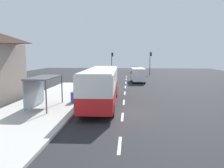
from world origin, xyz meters
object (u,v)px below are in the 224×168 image
(recycling_bin_orange, at_px, (75,96))
(sedan_near, at_px, (135,70))
(recycling_bin_blue, at_px, (74,98))
(traffic_light_near_side, at_px, (150,60))
(traffic_light_far_side, at_px, (112,60))
(sedan_far, at_px, (136,72))
(bus_shelter, at_px, (40,84))
(white_van, at_px, (138,74))
(bus, at_px, (101,84))

(recycling_bin_orange, bearing_deg, sedan_near, 79.78)
(recycling_bin_blue, distance_m, traffic_light_near_side, 32.19)
(traffic_light_far_side, bearing_deg, sedan_far, -27.23)
(bus_shelter, bearing_deg, recycling_bin_blue, 39.85)
(white_van, bearing_deg, traffic_light_near_side, 76.14)
(bus, height_order, recycling_bin_blue, bus)
(traffic_light_near_side, height_order, bus_shelter, traffic_light_near_side)
(bus, xyz_separation_m, white_van, (3.91, 17.09, -0.50))
(white_van, distance_m, recycling_bin_orange, 17.72)
(recycling_bin_blue, xyz_separation_m, traffic_light_far_side, (1.10, 31.37, 2.71))
(bus_shelter, bearing_deg, recycling_bin_orange, 49.02)
(bus, height_order, sedan_far, bus)
(sedan_near, distance_m, recycling_bin_blue, 37.32)
(recycling_bin_blue, relative_size, traffic_light_far_side, 0.19)
(sedan_far, bearing_deg, bus, -98.02)
(sedan_far, height_order, recycling_bin_blue, sedan_far)
(sedan_far, xyz_separation_m, traffic_light_far_side, (-5.40, 2.78, 2.57))
(recycling_bin_blue, bearing_deg, sedan_near, 79.97)
(white_van, relative_size, traffic_light_near_side, 1.02)
(bus, bearing_deg, sedan_far, 81.98)
(sedan_near, bearing_deg, traffic_light_far_side, -135.10)
(bus, height_order, traffic_light_near_side, traffic_light_near_side)
(sedan_near, height_order, sedan_far, same)
(bus, relative_size, traffic_light_far_side, 2.19)
(sedan_near, xyz_separation_m, traffic_light_near_side, (3.20, -6.18, 2.64))
(white_van, height_order, traffic_light_near_side, traffic_light_near_side)
(traffic_light_far_side, height_order, bus_shelter, traffic_light_far_side)
(traffic_light_far_side, xyz_separation_m, bus_shelter, (-3.31, -33.22, -1.26))
(bus, relative_size, sedan_near, 2.50)
(sedan_far, relative_size, traffic_light_near_side, 0.85)
(bus, relative_size, recycling_bin_blue, 11.65)
(recycling_bin_blue, relative_size, bus_shelter, 0.24)
(white_van, height_order, sedan_near, white_van)
(bus, distance_m, traffic_light_near_side, 31.33)
(white_van, bearing_deg, bus_shelter, -114.32)
(white_van, relative_size, bus_shelter, 1.32)
(white_van, relative_size, traffic_light_far_side, 1.04)
(sedan_far, relative_size, traffic_light_far_side, 0.87)
(bus_shelter, bearing_deg, sedan_far, 74.03)
(traffic_light_near_side, bearing_deg, recycling_bin_orange, -107.99)
(white_van, bearing_deg, recycling_bin_orange, -111.19)
(white_van, distance_m, sedan_near, 19.55)
(sedan_far, distance_m, traffic_light_far_side, 6.60)
(white_van, xyz_separation_m, sedan_near, (0.10, 19.54, -0.55))
(bus, bearing_deg, recycling_bin_orange, 166.84)
(bus, bearing_deg, sedan_near, 83.75)
(white_van, xyz_separation_m, recycling_bin_blue, (-6.40, -17.21, -0.69))
(sedan_far, height_order, traffic_light_far_side, traffic_light_far_side)
(recycling_bin_blue, relative_size, recycling_bin_orange, 1.00)
(bus, relative_size, sedan_far, 2.50)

